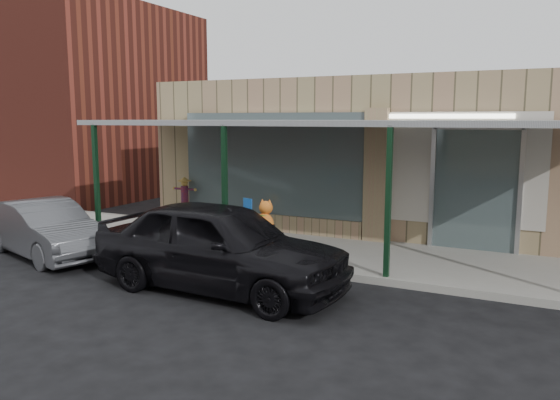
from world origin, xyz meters
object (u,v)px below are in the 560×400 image
at_px(handicap_sign, 248,219).
at_px(car_grey, 45,229).
at_px(barrel_scarecrow, 185,208).
at_px(parked_sedan, 220,246).
at_px(barrel_pumpkin, 200,231).

bearing_deg(handicap_sign, car_grey, -142.36).
bearing_deg(barrel_scarecrow, parked_sedan, -68.38).
bearing_deg(barrel_scarecrow, handicap_sign, -55.51).
height_order(barrel_pumpkin, handicap_sign, handicap_sign).
xyz_separation_m(parked_sedan, car_grey, (-4.92, 0.34, -0.19)).
height_order(parked_sedan, car_grey, parked_sedan).
height_order(barrel_scarecrow, car_grey, barrel_scarecrow).
height_order(barrel_scarecrow, barrel_pumpkin, barrel_scarecrow).
relative_size(barrel_pumpkin, handicap_sign, 0.58).
relative_size(parked_sedan, car_grey, 1.28).
bearing_deg(parked_sedan, barrel_pumpkin, 43.32).
bearing_deg(handicap_sign, barrel_scarecrow, 162.52).
relative_size(barrel_pumpkin, car_grey, 0.19).
distance_m(barrel_scarecrow, barrel_pumpkin, 2.44).
xyz_separation_m(barrel_scarecrow, handicap_sign, (3.42, -2.40, 0.36)).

